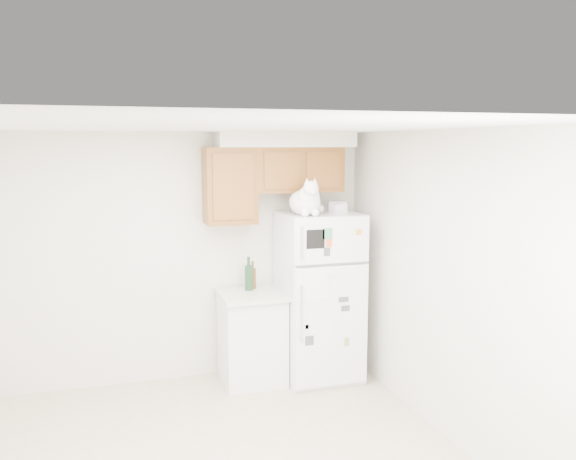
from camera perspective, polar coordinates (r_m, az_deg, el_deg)
name	(u,v)px	position (r m, az deg, el deg)	size (l,w,h in m)	color
room_shell	(224,242)	(4.45, -6.00, -1.16)	(3.84, 4.04, 2.52)	silver
refrigerator	(319,296)	(6.23, 2.94, -6.18)	(0.76, 0.78, 1.70)	white
base_counter	(252,337)	(6.21, -3.40, -9.95)	(0.64, 0.64, 0.92)	white
cat	(306,201)	(5.86, 1.73, 2.74)	(0.36, 0.53, 0.37)	white
storage_box_back	(337,206)	(6.27, 4.61, 2.25)	(0.18, 0.13, 0.10)	white
storage_box_front	(338,208)	(6.12, 4.72, 2.06)	(0.15, 0.11, 0.09)	white
bottle_green	(249,274)	(6.14, -3.70, -4.09)	(0.08, 0.08, 0.34)	#19381E
bottle_amber	(253,275)	(6.22, -3.32, -4.22)	(0.07, 0.07, 0.28)	#593814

